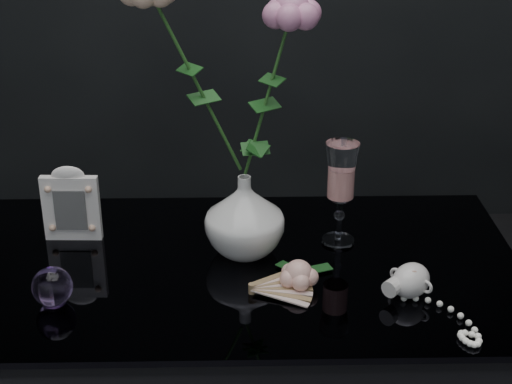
{
  "coord_description": "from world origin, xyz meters",
  "views": [
    {
      "loc": [
        0.0,
        -1.22,
        1.5
      ],
      "look_at": [
        0.03,
        0.02,
        0.92
      ],
      "focal_mm": 55.0,
      "sensor_mm": 36.0,
      "label": 1
    }
  ],
  "objects_px": {
    "vase": "(245,215)",
    "pearl_jar": "(411,279)",
    "wine_glass": "(340,194)",
    "paperweight": "(52,287)",
    "picture_frame": "(71,203)",
    "loose_rose": "(298,274)"
  },
  "relations": [
    {
      "from": "picture_frame",
      "to": "pearl_jar",
      "type": "height_order",
      "value": "picture_frame"
    },
    {
      "from": "loose_rose",
      "to": "wine_glass",
      "type": "bearing_deg",
      "value": 71.67
    },
    {
      "from": "picture_frame",
      "to": "paperweight",
      "type": "distance_m",
      "value": 0.24
    },
    {
      "from": "loose_rose",
      "to": "vase",
      "type": "bearing_deg",
      "value": 137.01
    },
    {
      "from": "vase",
      "to": "pearl_jar",
      "type": "height_order",
      "value": "vase"
    },
    {
      "from": "vase",
      "to": "picture_frame",
      "type": "height_order",
      "value": "vase"
    },
    {
      "from": "wine_glass",
      "to": "pearl_jar",
      "type": "height_order",
      "value": "wine_glass"
    },
    {
      "from": "vase",
      "to": "picture_frame",
      "type": "relative_size",
      "value": 1.01
    },
    {
      "from": "loose_rose",
      "to": "pearl_jar",
      "type": "bearing_deg",
      "value": 1.68
    },
    {
      "from": "pearl_jar",
      "to": "picture_frame",
      "type": "bearing_deg",
      "value": -155.79
    },
    {
      "from": "paperweight",
      "to": "loose_rose",
      "type": "relative_size",
      "value": 0.45
    },
    {
      "from": "picture_frame",
      "to": "paperweight",
      "type": "bearing_deg",
      "value": -85.91
    },
    {
      "from": "loose_rose",
      "to": "pearl_jar",
      "type": "relative_size",
      "value": 0.7
    },
    {
      "from": "paperweight",
      "to": "pearl_jar",
      "type": "relative_size",
      "value": 0.32
    },
    {
      "from": "wine_glass",
      "to": "picture_frame",
      "type": "relative_size",
      "value": 1.34
    },
    {
      "from": "vase",
      "to": "wine_glass",
      "type": "xyz_separation_m",
      "value": [
        0.18,
        0.04,
        0.02
      ]
    },
    {
      "from": "picture_frame",
      "to": "paperweight",
      "type": "xyz_separation_m",
      "value": [
        0.01,
        -0.24,
        -0.04
      ]
    },
    {
      "from": "wine_glass",
      "to": "pearl_jar",
      "type": "relative_size",
      "value": 0.95
    },
    {
      "from": "picture_frame",
      "to": "loose_rose",
      "type": "bearing_deg",
      "value": -21.94
    },
    {
      "from": "vase",
      "to": "pearl_jar",
      "type": "distance_m",
      "value": 0.33
    },
    {
      "from": "wine_glass",
      "to": "paperweight",
      "type": "height_order",
      "value": "wine_glass"
    },
    {
      "from": "vase",
      "to": "wine_glass",
      "type": "distance_m",
      "value": 0.19
    }
  ]
}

